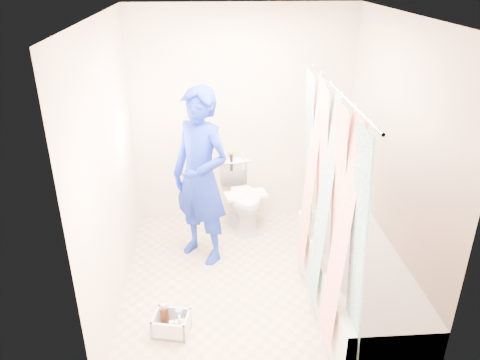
{
  "coord_description": "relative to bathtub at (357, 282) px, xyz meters",
  "views": [
    {
      "loc": [
        -0.38,
        -3.6,
        2.77
      ],
      "look_at": [
        -0.1,
        0.27,
        0.94
      ],
      "focal_mm": 35.0,
      "sensor_mm": 36.0,
      "label": 1
    }
  ],
  "objects": [
    {
      "name": "bathtub",
      "position": [
        0.0,
        0.0,
        0.0
      ],
      "size": [
        0.7,
        1.75,
        0.5
      ],
      "color": "white",
      "rests_on": "ground"
    },
    {
      "name": "toilet",
      "position": [
        -0.86,
        1.51,
        0.1
      ],
      "size": [
        0.55,
        0.79,
        0.74
      ],
      "primitive_type": "imported",
      "rotation": [
        0.0,
        0.0,
        0.2
      ],
      "color": "white",
      "rests_on": "ground"
    },
    {
      "name": "floor",
      "position": [
        -0.85,
        0.43,
        -0.27
      ],
      "size": [
        2.6,
        2.6,
        0.0
      ],
      "primitive_type": "plane",
      "color": "tan",
      "rests_on": "ground"
    },
    {
      "name": "wall_front",
      "position": [
        -0.85,
        -0.88,
        0.93
      ],
      "size": [
        2.4,
        0.02,
        2.4
      ],
      "primitive_type": "cube",
      "color": "beige",
      "rests_on": "ground"
    },
    {
      "name": "ceiling",
      "position": [
        -0.85,
        0.43,
        2.13
      ],
      "size": [
        2.4,
        2.6,
        0.02
      ],
      "primitive_type": "cube",
      "color": "white",
      "rests_on": "wall_back"
    },
    {
      "name": "tank_lid",
      "position": [
        -0.84,
        1.39,
        0.17
      ],
      "size": [
        0.48,
        0.28,
        0.03
      ],
      "primitive_type": "cube",
      "rotation": [
        0.0,
        0.0,
        0.2
      ],
      "color": "white",
      "rests_on": "toilet"
    },
    {
      "name": "tank_internals",
      "position": [
        -0.94,
        1.69,
        0.46
      ],
      "size": [
        0.18,
        0.07,
        0.24
      ],
      "color": "black",
      "rests_on": "toilet"
    },
    {
      "name": "curtain_rod",
      "position": [
        -0.33,
        0.0,
        1.68
      ],
      "size": [
        0.02,
        1.9,
        0.02
      ],
      "primitive_type": "cylinder",
      "rotation": [
        1.57,
        0.0,
        0.0
      ],
      "color": "silver",
      "rests_on": "wall_back"
    },
    {
      "name": "wall_left",
      "position": [
        -2.05,
        0.43,
        0.93
      ],
      "size": [
        0.02,
        2.6,
        2.4
      ],
      "primitive_type": "cube",
      "color": "beige",
      "rests_on": "ground"
    },
    {
      "name": "plumber",
      "position": [
        -1.32,
        0.91,
        0.61
      ],
      "size": [
        0.76,
        0.74,
        1.76
      ],
      "primitive_type": "imported",
      "rotation": [
        0.0,
        0.0,
        -0.71
      ],
      "color": "#0E128D",
      "rests_on": "ground"
    },
    {
      "name": "cleaning_caddy",
      "position": [
        -1.57,
        -0.2,
        -0.19
      ],
      "size": [
        0.32,
        0.28,
        0.22
      ],
      "rotation": [
        0.0,
        0.0,
        -0.22
      ],
      "color": "silver",
      "rests_on": "ground"
    },
    {
      "name": "wall_back",
      "position": [
        -0.85,
        1.73,
        0.93
      ],
      "size": [
        2.4,
        0.02,
        2.4
      ],
      "primitive_type": "cube",
      "color": "beige",
      "rests_on": "ground"
    },
    {
      "name": "shower_curtain",
      "position": [
        -0.33,
        0.0,
        0.75
      ],
      "size": [
        0.06,
        1.75,
        1.8
      ],
      "primitive_type": "cube",
      "color": "white",
      "rests_on": "curtain_rod"
    },
    {
      "name": "wall_right",
      "position": [
        0.35,
        0.43,
        0.93
      ],
      "size": [
        0.02,
        2.6,
        2.4
      ],
      "primitive_type": "cube",
      "color": "beige",
      "rests_on": "ground"
    }
  ]
}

